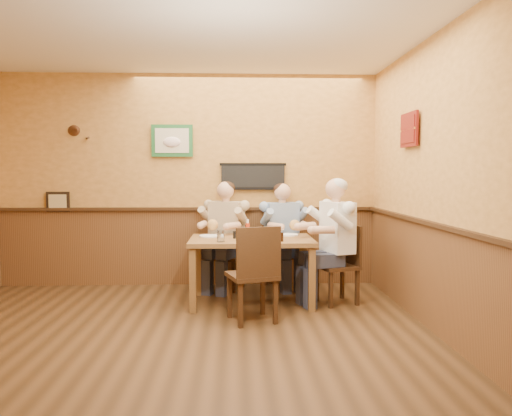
% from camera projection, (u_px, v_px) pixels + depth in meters
% --- Properties ---
extents(room, '(5.02, 5.03, 2.81)m').
position_uv_depth(room, '(178.00, 151.00, 4.29)').
color(room, '#34200F').
rests_on(room, ground).
extents(dining_table, '(1.40, 0.90, 0.75)m').
position_uv_depth(dining_table, '(251.00, 246.00, 5.71)').
color(dining_table, brown).
rests_on(dining_table, ground).
extents(chair_back_left, '(0.53, 0.53, 0.87)m').
position_uv_depth(chair_back_left, '(227.00, 255.00, 6.42)').
color(chair_back_left, '#3C2513').
rests_on(chair_back_left, ground).
extents(chair_back_right, '(0.50, 0.50, 0.86)m').
position_uv_depth(chair_back_right, '(281.00, 254.00, 6.54)').
color(chair_back_right, '#3C2513').
rests_on(chair_back_right, ground).
extents(chair_right_end, '(0.52, 0.52, 0.90)m').
position_uv_depth(chair_right_end, '(337.00, 264.00, 5.71)').
color(chair_right_end, '#3C2513').
rests_on(chair_right_end, ground).
extents(chair_near_side, '(0.56, 0.56, 0.98)m').
position_uv_depth(chair_near_side, '(252.00, 273.00, 5.02)').
color(chair_near_side, '#3C2513').
rests_on(chair_near_side, ground).
extents(diner_tan_shirt, '(0.75, 0.75, 1.25)m').
position_uv_depth(diner_tan_shirt, '(227.00, 241.00, 6.41)').
color(diner_tan_shirt, '#C9B08A').
rests_on(diner_tan_shirt, ground).
extents(diner_blue_polo, '(0.71, 0.71, 1.22)m').
position_uv_depth(diner_blue_polo, '(282.00, 241.00, 6.52)').
color(diner_blue_polo, '#7D97BC').
rests_on(diner_blue_polo, ground).
extents(diner_white_elder, '(0.75, 0.75, 1.29)m').
position_uv_depth(diner_white_elder, '(337.00, 248.00, 5.69)').
color(diner_white_elder, white).
rests_on(diner_white_elder, ground).
extents(water_glass_left, '(0.09, 0.09, 0.13)m').
position_uv_depth(water_glass_left, '(221.00, 236.00, 5.40)').
color(water_glass_left, silver).
rests_on(water_glass_left, dining_table).
extents(water_glass_mid, '(0.09, 0.09, 0.11)m').
position_uv_depth(water_glass_mid, '(266.00, 236.00, 5.44)').
color(water_glass_mid, silver).
rests_on(water_glass_mid, dining_table).
extents(cola_tumbler, '(0.09, 0.09, 0.10)m').
position_uv_depth(cola_tumbler, '(280.00, 237.00, 5.45)').
color(cola_tumbler, black).
rests_on(cola_tumbler, dining_table).
extents(hot_sauce_bottle, '(0.05, 0.05, 0.19)m').
position_uv_depth(hot_sauce_bottle, '(248.00, 230.00, 5.72)').
color(hot_sauce_bottle, '#B93313').
rests_on(hot_sauce_bottle, dining_table).
extents(salt_shaker, '(0.04, 0.04, 0.09)m').
position_uv_depth(salt_shaker, '(242.00, 235.00, 5.67)').
color(salt_shaker, white).
rests_on(salt_shaker, dining_table).
extents(pepper_shaker, '(0.04, 0.04, 0.08)m').
position_uv_depth(pepper_shaker, '(234.00, 235.00, 5.68)').
color(pepper_shaker, black).
rests_on(pepper_shaker, dining_table).
extents(plate_far_left, '(0.26, 0.26, 0.02)m').
position_uv_depth(plate_far_left, '(210.00, 236.00, 5.85)').
color(plate_far_left, silver).
rests_on(plate_far_left, dining_table).
extents(plate_far_right, '(0.26, 0.26, 0.02)m').
position_uv_depth(plate_far_right, '(288.00, 235.00, 5.97)').
color(plate_far_right, white).
rests_on(plate_far_right, dining_table).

